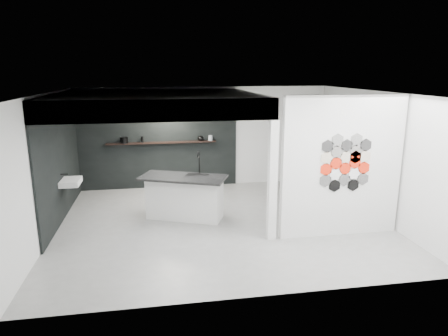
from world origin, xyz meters
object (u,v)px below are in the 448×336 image
(glass_bowl, at_px, (210,139))
(utensil_cup, at_px, (123,141))
(partition_panel, at_px, (342,167))
(kettle, at_px, (201,138))
(kitchen_island, at_px, (185,196))
(wall_basin, at_px, (71,182))
(stockpot, at_px, (124,140))
(glass_vase, at_px, (210,138))
(bottle_dark, at_px, (142,139))

(glass_bowl, height_order, utensil_cup, glass_bowl)
(partition_panel, relative_size, glass_bowl, 22.81)
(kettle, relative_size, glass_bowl, 1.35)
(partition_panel, bearing_deg, kitchen_island, 154.67)
(wall_basin, relative_size, utensil_cup, 6.94)
(kitchen_island, distance_m, kettle, 2.68)
(stockpot, height_order, glass_vase, stockpot)
(partition_panel, xyz_separation_m, utensil_cup, (-4.46, 3.87, -0.04))
(wall_basin, xyz_separation_m, kettle, (3.11, 2.07, 0.54))
(wall_basin, xyz_separation_m, utensil_cup, (1.00, 2.07, 0.51))
(partition_panel, xyz_separation_m, bottle_dark, (-3.95, 3.87, 0.00))
(wall_basin, bearing_deg, kitchen_island, -8.79)
(glass_bowl, distance_m, utensil_cup, 2.39)
(wall_basin, height_order, stockpot, stockpot)
(kettle, bearing_deg, utensil_cup, 175.39)
(utensil_cup, bearing_deg, stockpot, 0.00)
(glass_bowl, height_order, bottle_dark, bottle_dark)
(glass_bowl, xyz_separation_m, glass_vase, (0.00, 0.00, 0.03))
(utensil_cup, bearing_deg, glass_vase, 0.00)
(glass_vase, bearing_deg, kettle, 180.00)
(stockpot, height_order, bottle_dark, bottle_dark)
(kitchen_island, bearing_deg, partition_panel, -2.74)
(glass_bowl, xyz_separation_m, utensil_cup, (-2.39, 0.00, -0.00))
(partition_panel, distance_m, wall_basin, 5.78)
(wall_basin, distance_m, glass_bowl, 4.00)
(kettle, distance_m, glass_bowl, 0.28)
(kitchen_island, distance_m, glass_vase, 2.76)
(wall_basin, distance_m, kettle, 3.77)
(glass_bowl, bearing_deg, glass_vase, 0.00)
(stockpot, relative_size, glass_bowl, 1.59)
(glass_vase, bearing_deg, partition_panel, -61.77)
(utensil_cup, bearing_deg, bottle_dark, 0.00)
(partition_panel, distance_m, glass_bowl, 4.39)
(kitchen_island, xyz_separation_m, glass_vase, (0.92, 2.45, 0.89))
(utensil_cup, bearing_deg, wall_basin, -115.91)
(stockpot, xyz_separation_m, glass_bowl, (2.36, 0.00, -0.04))
(stockpot, distance_m, bottle_dark, 0.48)
(stockpot, xyz_separation_m, kettle, (2.08, 0.00, -0.01))
(stockpot, distance_m, kettle, 2.08)
(partition_panel, bearing_deg, bottle_dark, 135.63)
(kitchen_island, height_order, stockpot, kitchen_island)
(kitchen_island, distance_m, stockpot, 2.97)
(kitchen_island, distance_m, bottle_dark, 2.77)
(kettle, bearing_deg, wall_basin, -151.06)
(kettle, bearing_deg, bottle_dark, 175.39)
(kettle, relative_size, glass_vase, 1.10)
(glass_bowl, bearing_deg, wall_basin, -148.65)
(glass_bowl, distance_m, glass_vase, 0.03)
(partition_panel, distance_m, stockpot, 5.88)
(glass_vase, bearing_deg, kitchen_island, -110.65)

